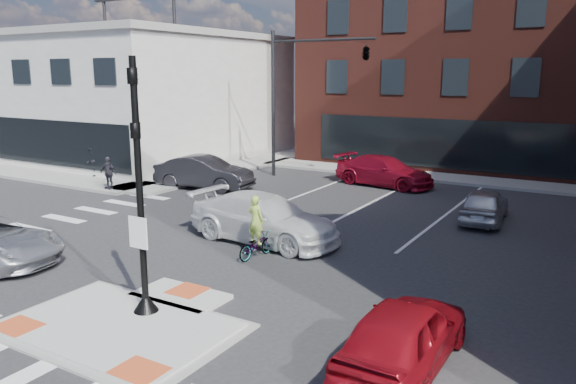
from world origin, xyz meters
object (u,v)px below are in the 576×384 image
Objects in this scene: red_sedan at (404,334)px; pedestrian_a at (92,162)px; bg_car_red at (384,171)px; bg_car_dark at (204,172)px; bg_car_silver at (484,205)px; cyclist at (256,237)px; white_pickup at (264,218)px; pedestrian_b at (108,173)px.

pedestrian_a reaches higher than red_sedan.
pedestrian_a is at bearing 122.93° from bg_car_red.
bg_car_dark is 7.08m from pedestrian_a.
cyclist reaches higher than bg_car_silver.
bg_car_silver is 20.62m from pedestrian_a.
red_sedan is at bearing 153.76° from cyclist.
pedestrian_a is at bearing 0.04° from bg_car_silver.
cyclist is 16.72m from pedestrian_a.
red_sedan is 0.75× the size of white_pickup.
bg_car_red is at bearing -67.43° from red_sedan.
red_sedan is 0.84× the size of bg_car_dark.
bg_car_silver is 2.46× the size of pedestrian_b.
pedestrian_b is (-11.02, -8.42, 0.18)m from bg_car_red.
pedestrian_b reaches higher than red_sedan.
bg_car_dark is (-14.64, 11.83, 0.11)m from red_sedan.
bg_car_silver is at bearing -84.89° from red_sedan.
pedestrian_a is at bearing 75.44° from white_pickup.
red_sedan is 18.82m from bg_car_dark.
cyclist is (0.82, -13.05, -0.09)m from bg_car_red.
bg_car_silver is at bearing -37.75° from white_pickup.
pedestrian_b is (3.51, -2.00, -0.01)m from pedestrian_a.
cyclist is 1.24× the size of pedestrian_a.
pedestrian_b reaches higher than bg_car_silver.
pedestrian_b is at bearing 136.47° from bg_car_red.
red_sedan is 2.59× the size of pedestrian_a.
red_sedan is 1.07× the size of bg_car_silver.
bg_car_dark is 3.13× the size of pedestrian_b.
bg_car_dark reaches higher than bg_car_red.
pedestrian_a reaches higher than bg_car_red.
white_pickup is 15.41m from pedestrian_a.
bg_car_red is at bearing 66.12° from pedestrian_a.
white_pickup is 11.47m from pedestrian_b.
cyclist reaches higher than pedestrian_a.
pedestrian_a is (-20.55, -1.61, 0.29)m from bg_car_silver.
bg_car_red is 3.30× the size of pedestrian_b.
red_sedan is at bearing -124.92° from white_pickup.
white_pickup is 9.69m from bg_car_dark.
pedestrian_b is at bearing 7.51° from bg_car_silver.
pedestrian_a is (-14.52, -6.42, 0.20)m from bg_car_red.
red_sedan is at bearing -137.20° from bg_car_dark.
cyclist is at bearing -28.14° from pedestrian_b.
bg_car_red is 3.24× the size of pedestrian_a.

